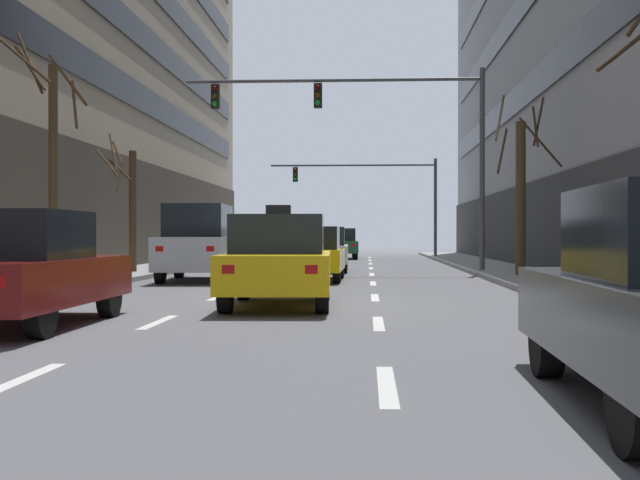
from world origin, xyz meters
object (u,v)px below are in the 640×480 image
Objects in this scene: street_tree_3 at (521,192)px; car_driving_0 at (254,242)px; car_driving_5 at (323,250)px; street_tree_0 at (130,204)px; taxi_driving_2 at (312,254)px; traffic_signal_0 at (379,123)px; street_tree_1 at (52,160)px; car_driving_6 at (22,270)px; taxi_driving_3 at (279,261)px; traffic_signal_1 at (380,186)px; car_driving_4 at (340,244)px; car_driving_1 at (199,243)px.

car_driving_0 is at bearing 131.94° from street_tree_3.
car_driving_5 is 0.79× the size of street_tree_3.
taxi_driving_2 is at bearing -22.09° from street_tree_0.
traffic_signal_0 is (1.99, -1.52, 4.36)m from car_driving_5.
car_driving_0 is 16.17m from street_tree_1.
street_tree_1 is 1.11× the size of street_tree_3.
traffic_signal_0 is (5.39, 16.39, 4.33)m from car_driving_6.
taxi_driving_3 is 12.51m from street_tree_0.
taxi_driving_3 is 31.85m from traffic_signal_1.
car_driving_5 is (3.32, -5.62, -0.21)m from car_driving_0.
car_driving_0 reaches higher than car_driving_6.
street_tree_0 is at bearing 157.91° from taxi_driving_2.
taxi_driving_3 is at bearing -90.21° from car_driving_5.
traffic_signal_0 is (1.98, 4.43, 4.38)m from taxi_driving_2.
car_driving_5 is 0.96× the size of car_driving_6.
car_driving_6 is (-3.53, -33.18, 0.00)m from car_driving_4.
car_driving_0 is 0.44× the size of traffic_signal_1.
street_tree_1 reaches higher than traffic_signal_1.
car_driving_6 is at bearing -79.54° from street_tree_0.
car_driving_1 is at bearing -138.36° from traffic_signal_0.
street_tree_3 is (12.23, -1.45, 0.30)m from street_tree_0.
street_tree_1 is (-8.00, -8.67, -2.02)m from traffic_signal_0.
taxi_driving_2 is at bearing 35.14° from street_tree_1.
street_tree_0 is (-6.01, 10.87, 1.48)m from taxi_driving_3.
traffic_signal_0 reaches higher than street_tree_0.
car_driving_5 is at bearing 89.79° from taxi_driving_3.
street_tree_0 is at bearing -150.17° from car_driving_5.
car_driving_4 is 21.16m from street_tree_3.
traffic_signal_1 reaches higher than car_driving_1.
car_driving_4 is (0.18, 29.62, -0.01)m from taxi_driving_3.
car_driving_4 is 0.75× the size of street_tree_1.
car_driving_6 is 17.79m from traffic_signal_0.
street_tree_3 is at bearing 23.35° from street_tree_1.
traffic_signal_1 is (2.37, 17.24, 3.31)m from car_driving_5.
taxi_driving_3 is (3.27, -19.97, -0.16)m from car_driving_0.
car_driving_6 is at bearing -108.22° from traffic_signal_0.
car_driving_0 is at bearing -116.07° from traffic_signal_1.
car_driving_1 is 8.77m from taxi_driving_3.
traffic_signal_0 is (5.25, 4.67, 4.06)m from car_driving_1.
taxi_driving_3 is (3.21, -8.16, -0.26)m from car_driving_1.
car_driving_5 is 8.10m from street_tree_3.
car_driving_1 reaches higher than car_driving_4.
car_driving_6 is at bearing -99.32° from traffic_signal_1.
car_driving_5 is at bearing -97.81° from traffic_signal_1.
car_driving_5 is 12.05m from street_tree_1.
street_tree_0 reaches higher than car_driving_4.
car_driving_0 is 0.97× the size of car_driving_5.
street_tree_3 reaches higher than car_driving_1.
street_tree_0 is at bearing -108.27° from car_driving_4.
street_tree_1 reaches higher than car_driving_0.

